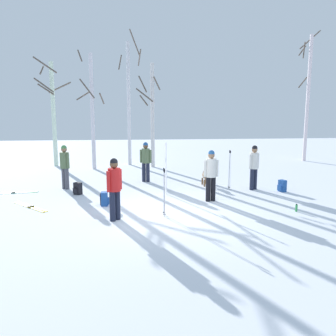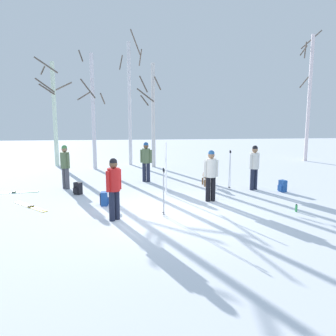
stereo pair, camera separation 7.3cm
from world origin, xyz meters
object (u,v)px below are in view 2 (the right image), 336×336
(person_2, at_px, (146,159))
(water_bottle_0, at_px, (296,208))
(person_0, at_px, (254,165))
(person_1, at_px, (114,185))
(ski_pair_lying_1, at_px, (13,192))
(birch_tree_2, at_px, (130,101))
(backpack_0, at_px, (78,189))
(backpack_2, at_px, (282,186))
(person_4, at_px, (211,172))
(birch_tree_3, at_px, (153,114))
(ski_poles_1, at_px, (230,169))
(ski_pair_lying_0, at_px, (30,206))
(ski_pair_planted_0, at_px, (166,169))
(ski_poles_0, at_px, (164,191))
(birch_tree_4, at_px, (309,96))
(person_3, at_px, (65,164))
(backpack_1, at_px, (104,199))
(birch_tree_0, at_px, (54,110))
(dog, at_px, (206,176))
(birch_tree_1, at_px, (93,110))

(person_2, bearing_deg, water_bottle_0, -49.88)
(person_0, xyz_separation_m, person_1, (-5.15, -3.23, 0.00))
(ski_pair_lying_1, relative_size, birch_tree_2, 0.25)
(ski_pair_lying_1, xyz_separation_m, backpack_0, (2.47, -0.51, 0.20))
(person_1, height_order, person_2, same)
(backpack_2, bearing_deg, person_0, 154.26)
(person_4, distance_m, water_bottle_0, 2.85)
(ski_pair_lying_1, relative_size, birch_tree_3, 0.33)
(ski_poles_1, bearing_deg, ski_pair_lying_0, -165.69)
(person_0, xyz_separation_m, person_4, (-2.06, -1.51, 0.00))
(ski_pair_planted_0, bearing_deg, ski_poles_1, 11.66)
(ski_poles_0, distance_m, birch_tree_4, 14.92)
(person_3, height_order, backpack_1, person_3)
(ski_pair_planted_0, bearing_deg, ski_pair_lying_1, 171.97)
(birch_tree_0, bearing_deg, dog, -40.61)
(dog, relative_size, backpack_0, 2.03)
(birch_tree_0, distance_m, birch_tree_3, 5.52)
(person_0, distance_m, birch_tree_3, 7.34)
(person_1, distance_m, ski_pair_lying_1, 5.49)
(person_0, height_order, birch_tree_3, birch_tree_3)
(dog, height_order, birch_tree_0, birch_tree_0)
(person_2, bearing_deg, backpack_0, -141.18)
(person_2, xyz_separation_m, ski_pair_lying_1, (-5.04, -1.56, -0.97))
(person_0, height_order, backpack_0, person_0)
(backpack_2, bearing_deg, person_4, -160.73)
(person_2, bearing_deg, birch_tree_4, 28.53)
(person_4, xyz_separation_m, dog, (0.39, 2.44, -0.59))
(ski_pair_planted_0, bearing_deg, backpack_0, 174.93)
(person_3, relative_size, ski_poles_1, 1.13)
(ski_pair_lying_0, distance_m, backpack_2, 8.90)
(birch_tree_0, bearing_deg, person_0, -38.67)
(person_2, xyz_separation_m, backpack_2, (5.01, -2.49, -0.77))
(ski_poles_1, bearing_deg, birch_tree_1, 135.77)
(ski_poles_0, relative_size, birch_tree_3, 0.25)
(birch_tree_3, bearing_deg, ski_pair_lying_0, -119.51)
(person_0, height_order, ski_poles_1, person_0)
(backpack_1, bearing_deg, person_3, 122.48)
(person_4, relative_size, ski_poles_1, 1.13)
(person_4, height_order, ski_pair_lying_1, person_4)
(person_1, distance_m, backpack_1, 1.75)
(ski_pair_planted_0, relative_size, birch_tree_2, 0.26)
(person_2, xyz_separation_m, birch_tree_3, (0.56, 4.12, 1.95))
(ski_pair_planted_0, relative_size, birch_tree_4, 0.24)
(person_0, relative_size, ski_pair_lying_1, 0.93)
(birch_tree_2, bearing_deg, person_1, -92.39)
(water_bottle_0, height_order, birch_tree_4, birch_tree_4)
(person_0, relative_size, ski_poles_0, 1.25)
(birch_tree_0, bearing_deg, person_2, -46.41)
(person_0, relative_size, person_1, 1.00)
(ski_pair_planted_0, bearing_deg, backpack_2, -1.69)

